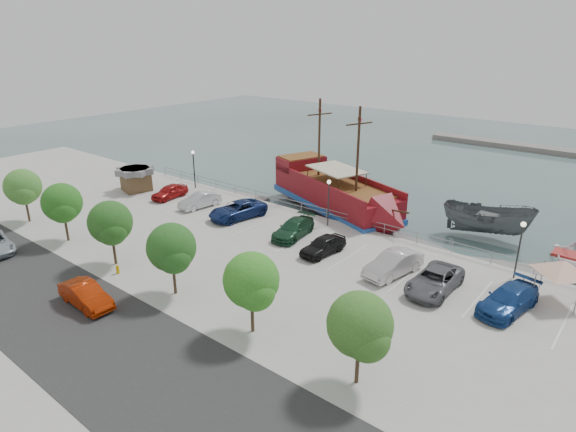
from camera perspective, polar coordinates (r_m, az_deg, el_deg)
The scene contains 32 objects.
ground at distance 39.36m, azimuth -0.69°, elevation -5.22°, with size 160.00×160.00×0.00m, color #344B47.
land_slab at distance 28.82m, azimuth -29.84°, elevation -18.24°, with size 100.00×58.00×1.20m, color #A4A094.
street at distance 29.97m, azimuth -21.11°, elevation -13.63°, with size 100.00×8.00×0.04m, color #272727.
sidewalk at distance 32.70m, azimuth -12.05°, elevation -9.50°, with size 100.00×4.00×0.05m, color #9C9A8E.
seawall_railing at distance 44.56m, azimuth 5.68°, elevation 0.01°, with size 50.00×0.06×1.00m.
far_shore at distance 84.92m, azimuth 29.67°, elevation 6.62°, with size 40.00×3.00×0.80m, color gray.
pirate_ship at distance 48.27m, azimuth 6.43°, elevation 2.18°, with size 18.81×11.10×11.70m.
patrol_boat at distance 46.46m, azimuth 22.55°, elevation -0.68°, with size 2.94×7.82×3.02m, color #54585B.
dock_west at distance 54.08m, azimuth -5.62°, elevation 2.28°, with size 6.38×1.82×0.36m, color gray.
dock_mid at distance 43.26m, azimuth 14.08°, elevation -3.07°, with size 7.75×2.21×0.44m, color slate.
dock_east at distance 41.06m, azimuth 23.97°, elevation -5.67°, with size 7.40×2.11×0.42m, color slate.
shed at distance 55.67m, azimuth -17.60°, elevation 4.27°, with size 3.83×3.83×2.55m.
canopy_tent at distance 35.08m, azimuth 29.92°, elevation -4.63°, with size 3.98×3.98×3.28m.
street_sedan at distance 33.49m, azimuth -22.86°, elevation -8.62°, with size 1.56×4.48×1.48m, color #952003.
fire_hydrant at distance 36.94m, azimuth -19.54°, elevation -5.96°, with size 0.25×0.25×0.71m.
lamp_post_left at distance 54.41m, azimuth -11.13°, elevation 6.23°, with size 0.36×0.36×4.28m.
lamp_post_mid at distance 42.73m, azimuth 4.83°, elevation 2.55°, with size 0.36×0.36×4.28m.
lamp_post_right at distance 36.89m, azimuth 25.85°, elevation -2.57°, with size 0.36×0.36×4.28m.
tree_a at distance 49.32m, azimuth -28.92°, elevation 2.91°, with size 3.30×3.20×5.00m.
tree_b at distance 43.13m, azimuth -25.20°, elevation 1.26°, with size 3.30×3.20×5.00m.
tree_c at distance 37.23m, azimuth -20.28°, elevation -0.93°, with size 3.30×3.20×5.00m.
tree_d at distance 31.79m, azimuth -13.58°, elevation -3.90°, with size 3.30×3.20×5.00m.
tree_e at distance 27.06m, azimuth -4.25°, elevation -7.90°, with size 3.30×3.20×5.00m.
tree_f at distance 23.49m, azimuth 8.72°, elevation -12.97°, with size 3.30×3.20×5.00m.
parked_car_a at distance 52.17m, azimuth -13.85°, elevation 2.84°, with size 1.70×4.22×1.44m, color #A41414.
parked_car_b at distance 48.69m, azimuth -10.41°, elevation 1.83°, with size 1.53×4.37×1.44m, color silver.
parked_car_c at distance 45.35m, azimuth -5.98°, elevation 0.72°, with size 2.61×5.67×1.57m, color navy.
parked_car_d at distance 40.96m, azimuth 0.64°, elevation -1.50°, with size 2.03×5.00×1.45m, color #1A4429.
parked_car_e at distance 37.89m, azimuth 4.17°, elevation -3.47°, with size 1.71×4.26×1.45m, color black.
parked_car_f at distance 35.42m, azimuth 12.37°, elevation -5.56°, with size 1.75×5.03×1.66m, color silver.
parked_car_g at distance 34.02m, azimuth 16.97°, elevation -7.31°, with size 2.50×5.43×1.51m, color slate.
parked_car_h at distance 33.35m, azimuth 24.66°, elevation -8.99°, with size 2.13×5.23×1.52m, color navy.
Camera 1 is at (22.51, -27.28, 16.26)m, focal length 30.00 mm.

